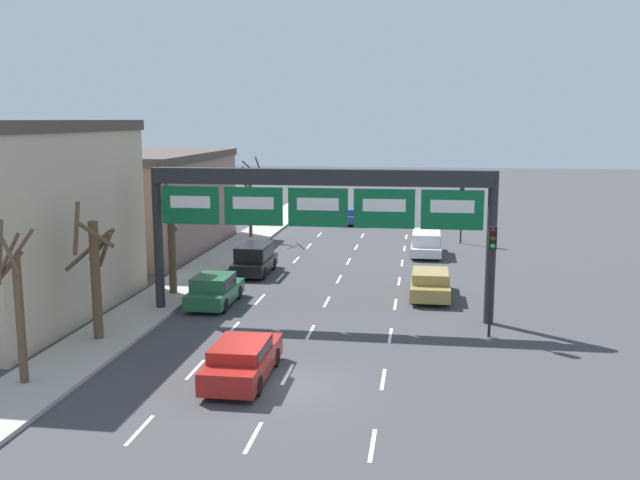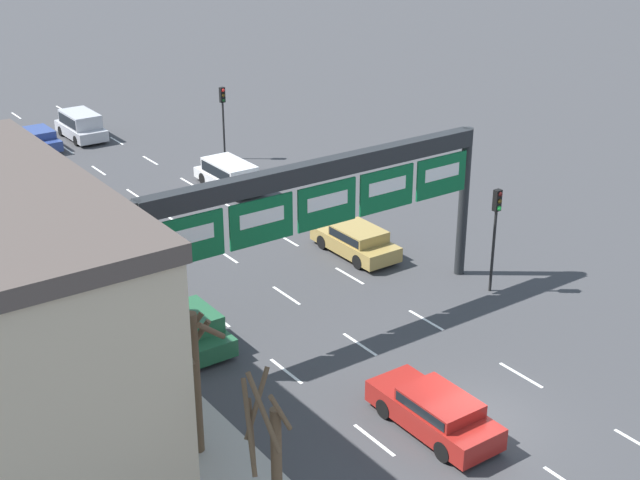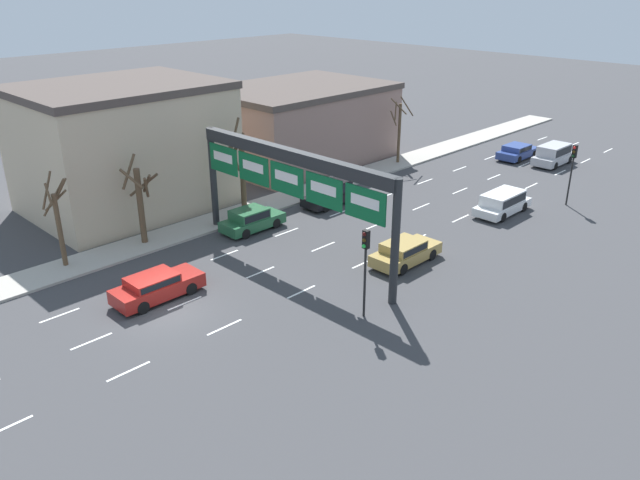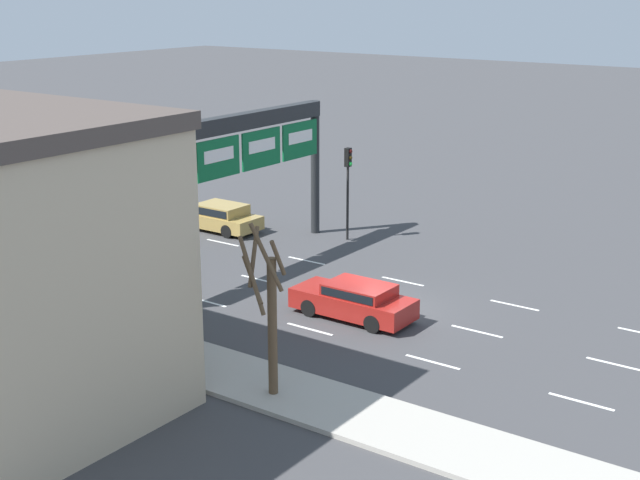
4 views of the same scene
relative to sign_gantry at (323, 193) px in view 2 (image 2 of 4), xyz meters
The scene contains 15 objects.
ground_plane 9.95m from the sign_gantry, 90.00° to the right, with size 220.00×220.00×0.00m, color #3D3D3F.
lane_dashes 7.36m from the sign_gantry, 90.00° to the left, with size 6.72×67.00×0.01m.
sign_gantry is the anchor object (origin of this frame).
suv_silver 29.79m from the sign_gantry, 86.71° to the left, with size 1.96×4.53×1.76m.
suv_black 10.60m from the sign_gantry, 120.69° to the left, with size 1.83×4.35×1.70m.
car_blue 29.31m from the sign_gantry, 92.87° to the left, with size 1.94×4.43×1.30m.
car_gold 7.97m from the sign_gantry, 40.76° to the left, with size 1.92×4.55×1.37m.
car_green 7.00m from the sign_gantry, 166.66° to the left, with size 1.84×4.25×1.48m.
suv_white 16.78m from the sign_gantry, 72.95° to the left, with size 1.96×4.80×1.53m.
car_red 9.42m from the sign_gantry, 99.93° to the right, with size 1.87×4.66×1.37m.
traffic_light_near_gantry 21.62m from the sign_gantry, 70.52° to the left, with size 0.30×0.35×4.40m.
traffic_light_mid_block 7.81m from the sign_gantry, 15.36° to the right, with size 0.30×0.35×4.51m.
tree_bare_second 9.75m from the sign_gantry, 149.46° to the right, with size 2.38×2.39×5.39m.
tree_bare_third 13.13m from the sign_gantry, 131.16° to the right, with size 1.24×1.57×5.38m.
tree_bare_furthest 8.49m from the sign_gantry, 161.15° to the left, with size 1.44×1.32×6.47m.
Camera 2 is at (-18.05, -16.89, 16.64)m, focal length 50.00 mm.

